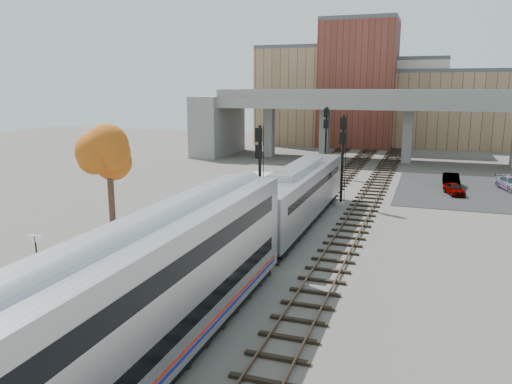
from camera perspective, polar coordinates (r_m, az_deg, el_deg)
The scene contains 17 objects.
ground at distance 27.09m, azimuth -3.31°, elevation -9.37°, with size 160.00×160.00×0.00m, color #47423D.
platform at distance 30.40m, azimuth -16.15°, elevation -7.08°, with size 4.50×60.00×0.35m, color #9E9E99.
yellow_strip at distance 29.32m, azimuth -13.11°, elevation -7.24°, with size 0.70×60.00×0.01m, color yellow.
tracks at distance 38.12m, azimuth 5.20°, elevation -2.94°, with size 10.70×95.00×0.25m.
overpass at distance 68.57m, azimuth 15.29°, elevation 8.16°, with size 54.00×12.00×9.50m.
buildings_far at distance 90.27m, azimuth 14.04°, elevation 10.35°, with size 43.00×21.00×20.60m.
parking_lot at distance 52.39m, azimuth 23.49°, elevation 0.14°, with size 14.00×18.00×0.04m, color black.
locomotive at distance 36.20m, azimuth 4.79°, elevation -0.15°, with size 3.02×19.05×4.10m.
coach at distance 16.21m, azimuth -16.29°, elevation -14.30°, with size 3.03×25.00×5.00m.
signal_mast_near at distance 34.22m, azimuth 0.40°, elevation 1.56°, with size 0.60×0.64×7.30m.
signal_mast_mid at distance 42.14m, azimuth 9.82°, elevation 3.59°, with size 0.60×0.64×7.55m.
signal_mast_far at distance 55.99m, azimuth 7.97°, elevation 5.79°, with size 0.60×0.64×7.71m.
station_sign at distance 27.30m, azimuth -23.85°, elevation -5.84°, with size 0.90×0.13×2.27m.
tree at distance 35.72m, azimuth -16.47°, elevation 3.96°, with size 3.60×3.60×6.98m.
car_a at distance 49.59m, azimuth 21.72°, elevation 0.33°, with size 1.28×3.19×1.09m, color #99999E.
car_b at distance 53.40m, azimuth 21.42°, elevation 1.26°, with size 1.40×4.00×1.32m, color #99999E.
car_c at distance 54.14m, azimuth 27.18°, elevation 0.86°, with size 1.76×4.34×1.26m, color #99999E.
Camera 1 is at (9.74, -23.28, 9.83)m, focal length 35.00 mm.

